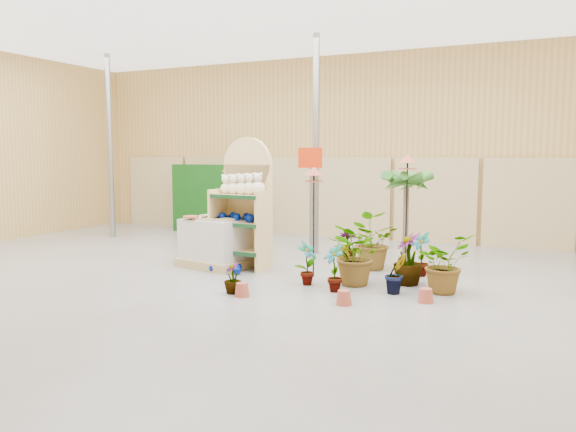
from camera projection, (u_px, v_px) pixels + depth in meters
name	position (u px, v px, depth m)	size (l,w,h in m)	color
room	(256.00, 145.00, 9.22)	(15.20, 12.10, 4.70)	slate
display_shelf	(245.00, 208.00, 10.23)	(1.03, 0.69, 2.38)	tan
teddy_bears	(244.00, 186.00, 10.07)	(0.89, 0.24, 0.39)	#EFE5CA
gazing_balls_shelf	(241.00, 217.00, 10.13)	(0.88, 0.30, 0.17)	#00136C
gazing_balls_floor	(228.00, 268.00, 9.85)	(0.63, 0.39, 0.15)	#00136C
pallet_stack	(218.00, 242.00, 10.39)	(1.42, 1.25, 0.93)	tan
charcoal_planters	(229.00, 228.00, 12.59)	(0.80, 0.50, 1.00)	#303239
trellis_stock	(207.00, 199.00, 14.83)	(2.00, 0.30, 1.80)	#0D3E0D
offer_sign	(310.00, 180.00, 11.11)	(0.50, 0.08, 2.20)	gray
bird_table_front	(314.00, 175.00, 9.39)	(0.34, 0.34, 1.86)	black
bird_table_right	(408.00, 163.00, 9.41)	(0.34, 0.34, 2.07)	black
bird_table_back	(228.00, 171.00, 13.59)	(0.34, 0.34, 1.79)	black
palm	(407.00, 180.00, 9.77)	(0.70, 0.70, 1.89)	brown
potted_plant_0	(307.00, 263.00, 8.88)	(0.38, 0.26, 0.72)	#2C6720
potted_plant_1	(345.00, 263.00, 9.08)	(0.34, 0.28, 0.62)	#2C6720
potted_plant_2	(357.00, 255.00, 8.83)	(0.88, 0.76, 0.98)	#2C6720
potted_plant_3	(408.00, 259.00, 8.90)	(0.47, 0.47, 0.84)	#2C6720
potted_plant_4	(421.00, 254.00, 9.54)	(0.40, 0.27, 0.76)	#2C6720
potted_plant_6	(370.00, 241.00, 10.11)	(0.91, 0.79, 1.01)	#2C6720
potted_plant_7	(233.00, 278.00, 8.36)	(0.26, 0.26, 0.47)	#2C6720
potted_plant_8	(334.00, 268.00, 8.46)	(0.39, 0.26, 0.74)	#2C6720
potted_plant_9	(396.00, 273.00, 8.34)	(0.34, 0.27, 0.62)	#2C6720
potted_plant_10	(444.00, 263.00, 8.40)	(0.81, 0.70, 0.90)	#2C6720
potted_plant_11	(348.00, 246.00, 10.79)	(0.34, 0.34, 0.61)	#2C6720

